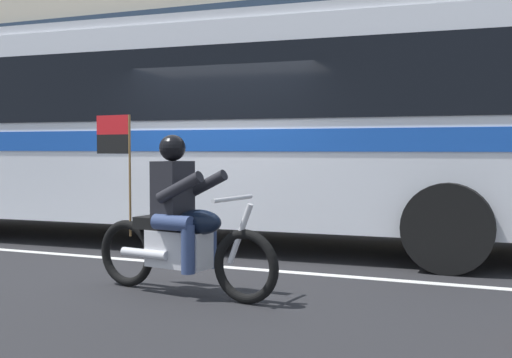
% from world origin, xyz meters
% --- Properties ---
extents(ground_plane, '(60.00, 60.00, 0.00)m').
position_xyz_m(ground_plane, '(0.00, 0.00, 0.00)').
color(ground_plane, black).
extents(sidewalk_curb, '(28.00, 3.80, 0.15)m').
position_xyz_m(sidewalk_curb, '(0.00, 5.10, 0.07)').
color(sidewalk_curb, '#A39E93').
rests_on(sidewalk_curb, ground_plane).
extents(lane_center_stripe, '(26.60, 0.14, 0.01)m').
position_xyz_m(lane_center_stripe, '(0.00, -0.60, 0.00)').
color(lane_center_stripe, silver).
rests_on(lane_center_stripe, ground_plane).
extents(transit_bus, '(12.89, 3.11, 3.22)m').
position_xyz_m(transit_bus, '(-0.68, 1.19, 1.88)').
color(transit_bus, silver).
rests_on(transit_bus, ground_plane).
extents(motorcycle_with_rider, '(2.18, 0.69, 1.78)m').
position_xyz_m(motorcycle_with_rider, '(0.52, -2.04, 0.67)').
color(motorcycle_with_rider, black).
rests_on(motorcycle_with_rider, ground_plane).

